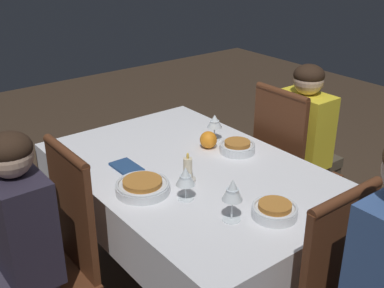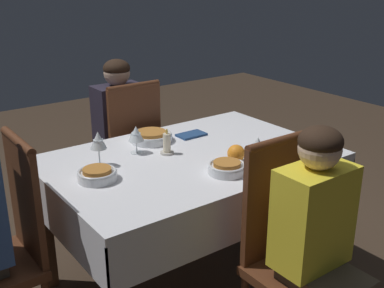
# 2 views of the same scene
# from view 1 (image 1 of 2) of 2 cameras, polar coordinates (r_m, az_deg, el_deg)

# --- Properties ---
(dining_table) EXTENTS (1.41, 0.94, 0.73)m
(dining_table) POSITION_cam_1_polar(r_m,az_deg,el_deg) (2.23, 0.09, -4.91)
(dining_table) COLOR silver
(dining_table) RESTS_ON ground_plane
(chair_south) EXTENTS (0.37, 0.38, 0.99)m
(chair_south) POSITION_cam_1_polar(r_m,az_deg,el_deg) (2.03, -16.05, -12.88)
(chair_south) COLOR #562D19
(chair_south) RESTS_ON ground_plane
(chair_north) EXTENTS (0.37, 0.38, 0.99)m
(chair_north) POSITION_cam_1_polar(r_m,az_deg,el_deg) (2.71, 11.35, -2.41)
(chair_north) COLOR #562D19
(chair_north) RESTS_ON ground_plane
(person_child_dark) EXTENTS (0.30, 0.33, 1.10)m
(person_child_dark) POSITION_cam_1_polar(r_m,az_deg,el_deg) (1.96, -20.64, -12.70)
(person_child_dark) COLOR #383342
(person_child_dark) RESTS_ON ground_plane
(person_child_yellow) EXTENTS (0.30, 0.33, 1.08)m
(person_child_yellow) POSITION_cam_1_polar(r_m,az_deg,el_deg) (2.80, 13.62, -0.39)
(person_child_yellow) COLOR #4C4233
(person_child_yellow) RESTS_ON ground_plane
(bowl_east) EXTENTS (0.17, 0.17, 0.06)m
(bowl_east) POSITION_cam_1_polar(r_m,az_deg,el_deg) (1.86, 9.85, -7.68)
(bowl_east) COLOR silver
(bowl_east) RESTS_ON dining_table
(wine_glass_east) EXTENTS (0.08, 0.08, 0.17)m
(wine_glass_east) POSITION_cam_1_polar(r_m,az_deg,el_deg) (1.77, 4.83, -5.59)
(wine_glass_east) COLOR white
(wine_glass_east) RESTS_ON dining_table
(bowl_south) EXTENTS (0.23, 0.23, 0.06)m
(bowl_south) POSITION_cam_1_polar(r_m,az_deg,el_deg) (2.00, -5.88, -5.00)
(bowl_south) COLOR silver
(bowl_south) RESTS_ON dining_table
(wine_glass_south) EXTENTS (0.08, 0.08, 0.14)m
(wine_glass_south) POSITION_cam_1_polar(r_m,az_deg,el_deg) (1.91, -0.77, -3.96)
(wine_glass_south) COLOR white
(wine_glass_south) RESTS_ON dining_table
(bowl_north) EXTENTS (0.17, 0.17, 0.06)m
(bowl_north) POSITION_cam_1_polar(r_m,az_deg,el_deg) (2.35, 5.39, -0.33)
(bowl_north) COLOR silver
(bowl_north) RESTS_ON dining_table
(wine_glass_north) EXTENTS (0.08, 0.08, 0.14)m
(wine_glass_north) POSITION_cam_1_polar(r_m,az_deg,el_deg) (2.45, 2.70, 2.63)
(wine_glass_north) COLOR white
(wine_glass_north) RESTS_ON dining_table
(candle_centerpiece) EXTENTS (0.07, 0.07, 0.13)m
(candle_centerpiece) POSITION_cam_1_polar(r_m,az_deg,el_deg) (2.07, -0.50, -3.21)
(candle_centerpiece) COLOR beige
(candle_centerpiece) RESTS_ON dining_table
(orange_fruit) EXTENTS (0.09, 0.09, 0.09)m
(orange_fruit) POSITION_cam_1_polar(r_m,az_deg,el_deg) (2.38, 1.96, 0.51)
(orange_fruit) COLOR orange
(orange_fruit) RESTS_ON dining_table
(napkin_red_folded) EXTENTS (0.16, 0.10, 0.01)m
(napkin_red_folded) POSITION_cam_1_polar(r_m,az_deg,el_deg) (2.21, -7.77, -2.73)
(napkin_red_folded) COLOR navy
(napkin_red_folded) RESTS_ON dining_table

